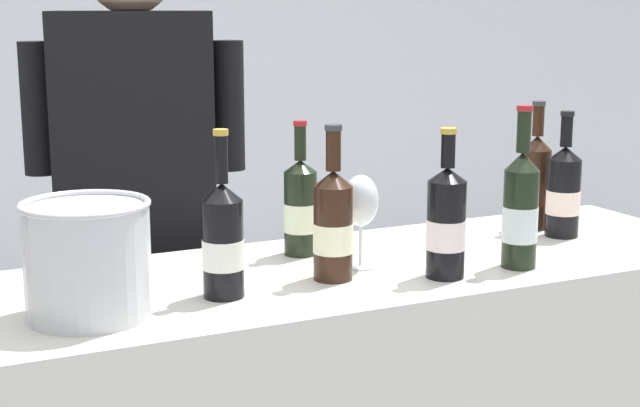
{
  "coord_description": "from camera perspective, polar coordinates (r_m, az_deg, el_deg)",
  "views": [
    {
      "loc": [
        -0.82,
        -1.83,
        1.55
      ],
      "look_at": [
        0.05,
        0.0,
        1.13
      ],
      "focal_mm": 53.75,
      "sensor_mm": 36.0,
      "label": 1
    }
  ],
  "objects": [
    {
      "name": "wine_bottle_10",
      "position": [
        1.9,
        -5.8,
        -2.19
      ],
      "size": [
        0.08,
        0.08,
        0.34
      ],
      "color": "black",
      "rests_on": "counter"
    },
    {
      "name": "wine_bottle_5",
      "position": [
        2.05,
        7.52,
        -1.13
      ],
      "size": [
        0.08,
        0.08,
        0.32
      ],
      "color": "black",
      "rests_on": "counter"
    },
    {
      "name": "wine_bottle_4",
      "position": [
        2.47,
        14.29,
        0.71
      ],
      "size": [
        0.08,
        0.08,
        0.32
      ],
      "color": "black",
      "rests_on": "counter"
    },
    {
      "name": "wine_bottle_2",
      "position": [
        2.15,
        11.85,
        -0.36
      ],
      "size": [
        0.08,
        0.08,
        0.36
      ],
      "color": "black",
      "rests_on": "counter"
    },
    {
      "name": "wine_bottle_6",
      "position": [
        2.22,
        -1.17,
        -0.22
      ],
      "size": [
        0.08,
        0.08,
        0.31
      ],
      "color": "black",
      "rests_on": "counter"
    },
    {
      "name": "wine_glass",
      "position": [
        2.1,
        2.44,
        -0.04
      ],
      "size": [
        0.08,
        0.08,
        0.21
      ],
      "color": "silver",
      "rests_on": "counter"
    },
    {
      "name": "person_server",
      "position": [
        2.55,
        -10.61,
        -4.26
      ],
      "size": [
        0.53,
        0.34,
        1.74
      ],
      "color": "black",
      "rests_on": "ground_plane"
    },
    {
      "name": "wine_bottle_1",
      "position": [
        2.54,
        12.72,
        1.44
      ],
      "size": [
        0.08,
        0.08,
        0.33
      ],
      "color": "black",
      "rests_on": "counter"
    },
    {
      "name": "ice_bucket",
      "position": [
        1.82,
        -13.67,
        -3.21
      ],
      "size": [
        0.24,
        0.24,
        0.22
      ],
      "color": "silver",
      "rests_on": "counter"
    },
    {
      "name": "wine_bottle_8",
      "position": [
        2.01,
        0.79,
        -1.25
      ],
      "size": [
        0.09,
        0.09,
        0.33
      ],
      "color": "black",
      "rests_on": "counter"
    },
    {
      "name": "wall_back",
      "position": [
        4.51,
        -15.19,
        9.37
      ],
      "size": [
        8.0,
        0.1,
        2.8
      ],
      "primitive_type": "cube",
      "color": "silver",
      "rests_on": "ground_plane"
    }
  ]
}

